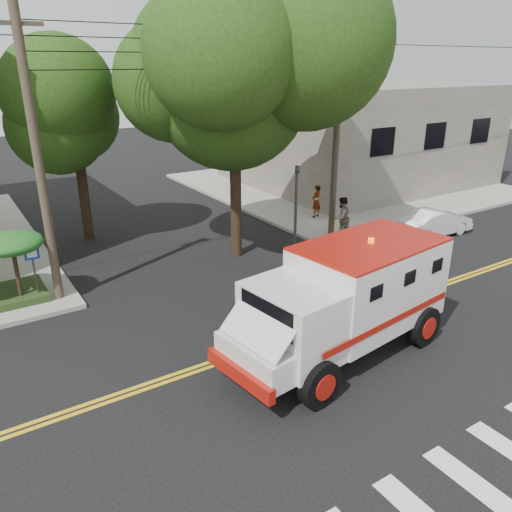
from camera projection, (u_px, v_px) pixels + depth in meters
ground at (305, 332)px, 14.68m from camera, size 100.00×100.00×0.00m
sidewalk_ne at (342, 184)px, 32.02m from camera, size 17.00×17.00×0.15m
building_right at (357, 133)px, 32.04m from camera, size 14.00×12.00×6.00m
utility_pole_left at (39, 166)px, 14.93m from camera, size 0.28×0.28×9.00m
utility_pole_right at (336, 136)px, 21.07m from camera, size 0.28×0.28×9.00m
tree_main at (248, 68)px, 17.90m from camera, size 6.08×5.70×9.85m
tree_left at (82, 106)px, 20.49m from camera, size 4.48×4.20×7.70m
tree_right at (263, 86)px, 29.27m from camera, size 4.80×4.50×8.20m
traffic_signal at (296, 199)px, 20.17m from camera, size 0.15×0.18×3.60m
accessibility_sign at (34, 265)px, 15.91m from camera, size 0.45×0.10×2.02m
armored_truck at (347, 296)px, 13.08m from camera, size 6.80×3.32×2.98m
parked_sedan at (435, 222)px, 22.66m from camera, size 3.75×1.49×1.22m
pedestrian_a at (316, 201)px, 24.72m from camera, size 0.68×0.55×1.61m
pedestrian_b at (341, 218)px, 21.73m from camera, size 0.92×0.73×1.84m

